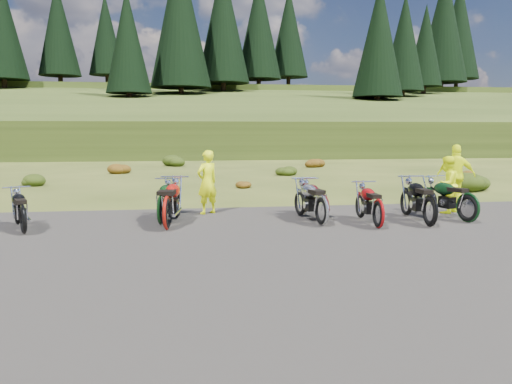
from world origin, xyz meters
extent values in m
plane|color=#354216|center=(0.00, 0.00, 0.00)|extent=(300.00, 300.00, 0.00)
cube|color=black|center=(0.00, -2.00, 0.00)|extent=(20.00, 12.00, 0.04)
cube|color=#2E3D14|center=(0.00, 110.00, 0.00)|extent=(300.00, 90.00, 9.17)
cylinder|color=black|center=(-27.00, 63.00, 8.28)|extent=(0.70, 0.70, 2.20)
cone|color=black|center=(-27.00, 63.00, 16.68)|extent=(6.60, 6.60, 15.00)
cylinder|color=black|center=(-21.00, 69.00, 9.48)|extent=(0.70, 0.70, 2.20)
cone|color=black|center=(-21.00, 69.00, 17.38)|extent=(6.16, 6.16, 14.00)
cylinder|color=black|center=(-15.00, 75.00, 10.27)|extent=(0.70, 0.70, 2.20)
cone|color=black|center=(-15.00, 75.00, 17.67)|extent=(5.72, 5.72, 13.00)
cylinder|color=black|center=(-9.00, 50.00, 5.69)|extent=(0.70, 0.70, 2.20)
cone|color=black|center=(-9.00, 50.00, 12.59)|extent=(5.28, 5.28, 12.00)
cylinder|color=black|center=(-3.00, 56.00, 6.88)|extent=(0.70, 0.70, 2.20)
cone|color=black|center=(-3.00, 56.00, 16.78)|extent=(7.92, 7.92, 18.00)
cylinder|color=black|center=(3.00, 62.00, 8.08)|extent=(0.70, 0.70, 2.20)
cone|color=black|center=(3.00, 62.00, 17.48)|extent=(7.48, 7.48, 17.00)
cylinder|color=black|center=(9.00, 68.00, 9.28)|extent=(0.70, 0.70, 2.20)
cone|color=black|center=(9.00, 68.00, 18.18)|extent=(7.04, 7.04, 16.00)
cylinder|color=black|center=(15.00, 74.00, 10.27)|extent=(0.70, 0.70, 2.20)
cone|color=black|center=(15.00, 74.00, 18.67)|extent=(6.60, 6.60, 15.00)
cylinder|color=black|center=(21.00, 49.00, 5.49)|extent=(0.70, 0.70, 2.20)
cone|color=black|center=(21.00, 49.00, 13.39)|extent=(6.16, 6.16, 14.00)
cylinder|color=black|center=(27.00, 55.00, 6.68)|extent=(0.70, 0.70, 2.20)
cone|color=black|center=(27.00, 55.00, 14.08)|extent=(5.72, 5.72, 13.00)
cylinder|color=black|center=(33.00, 61.00, 7.88)|extent=(0.70, 0.70, 2.20)
cone|color=black|center=(33.00, 61.00, 14.78)|extent=(5.28, 5.28, 12.00)
cylinder|color=black|center=(39.00, 67.00, 9.08)|extent=(0.70, 0.70, 2.20)
cone|color=black|center=(39.00, 67.00, 18.98)|extent=(7.92, 7.92, 18.00)
cylinder|color=black|center=(45.00, 73.00, 10.27)|extent=(0.70, 0.70, 2.20)
cone|color=black|center=(45.00, 73.00, 19.67)|extent=(7.48, 7.48, 17.00)
ellipsoid|color=black|center=(-9.10, 11.30, 0.31)|extent=(1.03, 1.03, 0.61)
ellipsoid|color=#6A2A0D|center=(-6.20, 16.60, 0.38)|extent=(1.30, 1.30, 0.77)
ellipsoid|color=black|center=(-3.30, 21.90, 0.46)|extent=(1.56, 1.56, 0.92)
ellipsoid|color=#6A2A0D|center=(-0.40, 9.20, 0.23)|extent=(0.77, 0.77, 0.45)
ellipsoid|color=black|center=(2.50, 14.50, 0.31)|extent=(1.03, 1.03, 0.61)
ellipsoid|color=#6A2A0D|center=(5.40, 19.80, 0.38)|extent=(1.30, 1.30, 0.77)
ellipsoid|color=black|center=(8.30, 7.10, 0.46)|extent=(1.56, 1.56, 0.92)
ellipsoid|color=#6A2A0D|center=(11.20, 12.40, 0.23)|extent=(0.77, 0.77, 0.45)
imported|color=#DFEF0C|center=(-2.06, 3.01, 0.89)|extent=(0.77, 0.71, 1.77)
imported|color=#DFEF0C|center=(4.60, 2.20, 0.80)|extent=(0.98, 0.94, 1.60)
imported|color=#DFEF0C|center=(5.55, 3.37, 0.95)|extent=(1.20, 0.85, 1.89)
camera|label=1|loc=(-2.66, -10.82, 2.37)|focal=35.00mm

